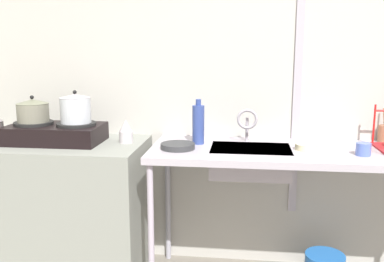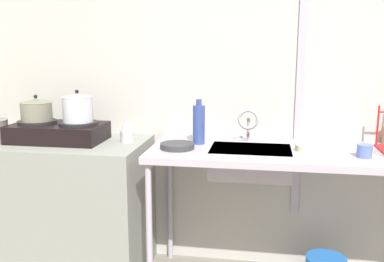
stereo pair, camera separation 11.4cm
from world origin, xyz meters
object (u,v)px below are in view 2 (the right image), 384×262
object	(u,v)px
frying_pan	(177,146)
cup_by_rack	(364,151)
sink_basin	(250,162)
bottle_by_sink	(199,124)
faucet	(248,121)
stove	(58,132)
pot_on_left_burner	(36,109)
percolator	(127,131)
small_bowl_on_drainboard	(307,148)
pot_on_right_burner	(78,108)

from	to	relation	value
frying_pan	cup_by_rack	distance (m)	1.04
sink_basin	bottle_by_sink	distance (m)	0.39
faucet	sink_basin	bearing A→B (deg)	-80.94
stove	frying_pan	xyz separation A→B (m)	(0.79, -0.08, -0.05)
stove	bottle_by_sink	bearing A→B (deg)	4.85
pot_on_left_burner	cup_by_rack	bearing A→B (deg)	-3.10
stove	percolator	world-z (taller)	percolator
cup_by_rack	sink_basin	bearing A→B (deg)	170.46
percolator	bottle_by_sink	xyz separation A→B (m)	(0.45, 0.03, 0.05)
frying_pan	bottle_by_sink	xyz separation A→B (m)	(0.11, 0.15, 0.11)
small_bowl_on_drainboard	bottle_by_sink	bearing A→B (deg)	172.43
pot_on_right_burner	cup_by_rack	distance (m)	1.70
bottle_by_sink	percolator	bearing A→B (deg)	-176.15
sink_basin	frying_pan	size ratio (longest dim) A/B	2.32
stove	faucet	world-z (taller)	faucet
pot_on_right_burner	cup_by_rack	xyz separation A→B (m)	(1.69, -0.11, -0.18)
pot_on_left_burner	faucet	world-z (taller)	pot_on_left_burner
percolator	cup_by_rack	distance (m)	1.40
bottle_by_sink	small_bowl_on_drainboard	bearing A→B (deg)	-7.57
cup_by_rack	pot_on_left_burner	bearing A→B (deg)	176.90
pot_on_right_burner	pot_on_left_burner	bearing A→B (deg)	-180.00
percolator	sink_basin	distance (m)	0.79
pot_on_right_burner	faucet	bearing A→B (deg)	7.78
pot_on_left_burner	bottle_by_sink	xyz separation A→B (m)	(1.03, 0.08, -0.08)
faucet	bottle_by_sink	distance (m)	0.31
stove	percolator	size ratio (longest dim) A/B	3.97
percolator	frying_pan	size ratio (longest dim) A/B	0.72
cup_by_rack	bottle_by_sink	size ratio (longest dim) A/B	0.30
stove	frying_pan	size ratio (longest dim) A/B	2.86
stove	sink_basin	size ratio (longest dim) A/B	1.23
pot_on_left_burner	faucet	bearing A→B (deg)	6.16
pot_on_right_burner	bottle_by_sink	bearing A→B (deg)	5.74
percolator	cup_by_rack	bearing A→B (deg)	-6.24
sink_basin	small_bowl_on_drainboard	world-z (taller)	small_bowl_on_drainboard
frying_pan	bottle_by_sink	size ratio (longest dim) A/B	0.73
sink_basin	percolator	bearing A→B (deg)	176.42
pot_on_right_burner	faucet	distance (m)	1.06
percolator	small_bowl_on_drainboard	size ratio (longest dim) A/B	1.12
small_bowl_on_drainboard	pot_on_right_burner	bearing A→B (deg)	179.59
sink_basin	small_bowl_on_drainboard	xyz separation A→B (m)	(0.32, -0.01, 0.10)
cup_by_rack	faucet	bearing A→B (deg)	158.62
pot_on_right_burner	faucet	world-z (taller)	pot_on_right_burner
pot_on_left_burner	faucet	xyz separation A→B (m)	(1.33, 0.14, -0.06)
stove	bottle_by_sink	xyz separation A→B (m)	(0.89, 0.08, 0.06)
sink_basin	bottle_by_sink	size ratio (longest dim) A/B	1.70
small_bowl_on_drainboard	faucet	bearing A→B (deg)	155.98
pot_on_right_burner	percolator	xyz separation A→B (m)	(0.30, 0.05, -0.15)
frying_pan	faucet	bearing A→B (deg)	28.52
sink_basin	bottle_by_sink	xyz separation A→B (m)	(-0.32, 0.08, 0.20)
faucet	bottle_by_sink	size ratio (longest dim) A/B	0.78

